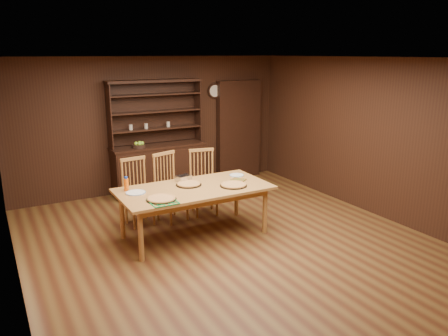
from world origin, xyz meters
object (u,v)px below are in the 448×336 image
china_hutch (159,162)px  juice_bottle (126,184)px  chair_right (203,179)px  chair_left (137,189)px  chair_center (169,184)px  dining_table (194,192)px

china_hutch → juice_bottle: (-1.22, -1.95, 0.25)m
juice_bottle → chair_right: bearing=18.4°
china_hutch → juice_bottle: china_hutch is taller
chair_left → chair_right: 1.14m
chair_left → chair_center: (0.51, -0.09, 0.03)m
juice_bottle → chair_left: bearing=59.8°
china_hutch → chair_right: china_hutch is taller
juice_bottle → chair_center: bearing=29.3°
chair_right → juice_bottle: (-1.47, -0.49, 0.26)m
chair_center → china_hutch: bearing=57.8°
china_hutch → chair_center: size_ratio=1.95×
dining_table → chair_left: 1.08m
chair_left → chair_center: size_ratio=0.96×
chair_right → china_hutch: bearing=111.3°
dining_table → chair_center: size_ratio=1.99×
dining_table → chair_center: (-0.08, 0.81, -0.09)m
china_hutch → juice_bottle: size_ratio=10.55×
china_hutch → chair_center: (-0.40, -1.48, -0.00)m
chair_left → china_hutch: bearing=51.6°
dining_table → chair_right: (0.56, 0.83, -0.10)m
chair_left → chair_center: chair_center is taller
china_hutch → chair_left: 1.66m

